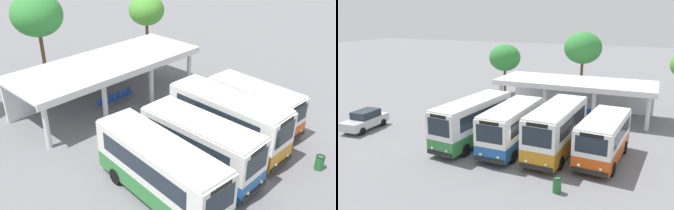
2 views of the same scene
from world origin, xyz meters
TOP-DOWN VIEW (x-y plane):
  - ground_plane at (0.00, 0.00)m, footprint 180.00×180.00m
  - city_bus_nearest_orange at (-3.65, 1.77)m, footprint 2.97×8.20m
  - city_bus_second_in_row at (-0.45, 1.76)m, footprint 2.49×7.30m
  - city_bus_middle_cream at (2.74, 2.20)m, footprint 2.68×7.94m
  - city_bus_fourth_amber at (5.94, 2.26)m, footprint 2.87×6.77m
  - parked_car_flank at (-13.69, 0.96)m, footprint 2.00×4.19m
  - terminal_canopy at (1.68, 13.08)m, footprint 14.80×5.78m
  - waiting_chair_end_by_column at (0.32, 11.85)m, footprint 0.45×0.45m
  - waiting_chair_second_from_end at (0.90, 11.81)m, footprint 0.45×0.45m
  - waiting_chair_middle_seat at (1.48, 11.85)m, footprint 0.45×0.45m
  - waiting_chair_fourth_seat at (2.06, 11.84)m, footprint 0.45×0.45m
  - waiting_chair_fifth_seat at (2.64, 11.78)m, footprint 0.45×0.45m
  - waiting_chair_far_end_seat at (3.22, 11.92)m, footprint 0.45×0.45m
  - roadside_tree_behind_canopy at (0.69, 20.33)m, footprint 4.32×4.32m
  - roadside_tree_west_of_canopy at (-8.27, 18.37)m, footprint 3.80×3.80m
  - litter_bin_apron at (4.33, -3.18)m, footprint 0.49×0.49m

SIDE VIEW (x-z plane):
  - ground_plane at x=0.00m, z-range 0.00..0.00m
  - litter_bin_apron at x=4.33m, z-range 0.01..0.91m
  - waiting_chair_end_by_column at x=0.32m, z-range 0.09..0.95m
  - waiting_chair_second_from_end at x=0.90m, z-range 0.09..0.95m
  - waiting_chair_middle_seat at x=1.48m, z-range 0.09..0.95m
  - waiting_chair_fourth_seat at x=2.06m, z-range 0.09..0.95m
  - waiting_chair_fifth_seat at x=2.64m, z-range 0.09..0.95m
  - waiting_chair_far_end_seat at x=3.22m, z-range 0.09..0.95m
  - parked_car_flank at x=-13.69m, z-range 0.02..1.64m
  - city_bus_fourth_amber at x=5.94m, z-range 0.17..3.20m
  - city_bus_second_in_row at x=-0.45m, z-range 0.17..3.40m
  - city_bus_nearest_orange at x=-3.65m, z-range 0.17..3.54m
  - city_bus_middle_cream at x=2.74m, z-range 0.17..3.64m
  - terminal_canopy at x=1.68m, z-range 0.95..4.35m
  - roadside_tree_west_of_canopy at x=-8.27m, z-range 1.39..7.44m
  - roadside_tree_behind_canopy at x=0.69m, z-range 1.94..9.54m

